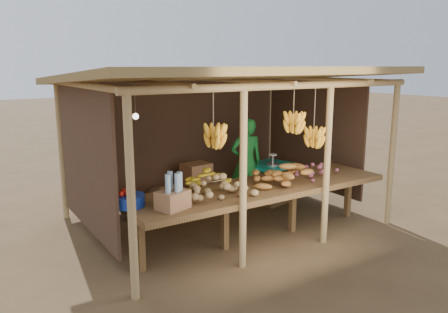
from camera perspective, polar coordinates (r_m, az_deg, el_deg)
ground at (r=7.10m, az=0.00°, el=-8.33°), size 60.00×60.00×0.00m
stall_structure at (r=6.62m, az=-0.16°, el=7.18°), size 4.70×3.50×2.43m
counter at (r=6.13m, az=4.84°, el=-4.38°), size 3.90×1.05×0.80m
potato_heap at (r=5.47m, az=-0.84°, el=-3.68°), size 0.92×0.58×0.36m
sweet_potato_heap at (r=6.31m, az=7.54°, el=-1.69°), size 1.30×1.03×0.36m
onion_heap at (r=6.75m, az=12.54°, el=-1.03°), size 0.83×0.60×0.35m
banana_pile at (r=6.04m, az=-2.07°, el=-2.29°), size 0.67×0.51×0.35m
tomato_basin at (r=5.33m, az=-12.40°, el=-5.48°), size 0.39×0.39×0.21m
bottle_box at (r=5.12m, az=-6.73°, el=-5.02°), size 0.42×0.37×0.44m
vendor at (r=7.66m, az=2.93°, el=-0.76°), size 0.65×0.53×1.56m
tarp_crate at (r=7.99m, az=6.13°, el=-3.25°), size 0.90×0.82×0.92m
carton_stack at (r=7.68m, az=-4.72°, el=-4.21°), size 1.04×0.45×0.74m
burlap_sacks at (r=7.33m, az=-10.49°, el=-5.86°), size 0.79×0.42×0.56m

